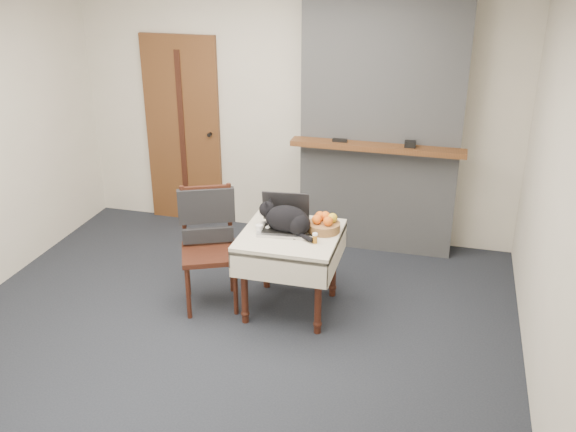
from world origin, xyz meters
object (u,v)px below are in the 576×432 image
(cream_jar, at_px, (259,229))
(laptop, at_px, (284,220))
(pill_bottle, at_px, (315,238))
(fruit_basket, at_px, (324,224))
(cat, at_px, (288,220))
(chair, at_px, (208,230))
(door, at_px, (183,131))
(side_table, at_px, (291,246))

(cream_jar, bearing_deg, laptop, 37.05)
(pill_bottle, height_order, fruit_basket, fruit_basket)
(laptop, xyz_separation_m, cat, (0.05, -0.06, 0.04))
(laptop, bearing_deg, chair, -178.94)
(cat, height_order, chair, chair)
(pill_bottle, bearing_deg, door, 137.22)
(chair, bearing_deg, pill_bottle, -31.28)
(side_table, xyz_separation_m, cream_jar, (-0.25, -0.06, 0.15))
(side_table, relative_size, cream_jar, 11.64)
(side_table, relative_size, fruit_basket, 2.96)
(fruit_basket, relative_size, chair, 0.26)
(cat, xyz_separation_m, pill_bottle, (0.26, -0.14, -0.07))
(cream_jar, relative_size, chair, 0.07)
(side_table, bearing_deg, fruit_basket, 23.35)
(cream_jar, height_order, pill_bottle, pill_bottle)
(cream_jar, xyz_separation_m, fruit_basket, (0.50, 0.17, 0.03))
(door, bearing_deg, fruit_basket, -38.18)
(cat, bearing_deg, cream_jar, -152.50)
(door, bearing_deg, laptop, -44.39)
(cat, bearing_deg, door, 145.49)
(laptop, height_order, chair, chair)
(side_table, distance_m, laptop, 0.21)
(laptop, distance_m, cream_jar, 0.22)
(laptop, bearing_deg, fruit_basket, 0.20)
(laptop, height_order, pill_bottle, laptop)
(side_table, bearing_deg, pill_bottle, -29.15)
(cream_jar, bearing_deg, pill_bottle, -8.39)
(side_table, distance_m, cream_jar, 0.29)
(pill_bottle, relative_size, chair, 0.08)
(door, distance_m, fruit_basket, 2.35)
(chair, bearing_deg, door, 95.20)
(cream_jar, xyz_separation_m, pill_bottle, (0.48, -0.07, 0.01))
(pill_bottle, bearing_deg, cream_jar, 171.61)
(cat, relative_size, fruit_basket, 1.93)
(pill_bottle, bearing_deg, side_table, 150.85)
(door, xyz_separation_m, cream_jar, (1.34, -1.61, -0.27))
(door, distance_m, cream_jar, 2.11)
(laptop, relative_size, cream_jar, 6.27)
(laptop, distance_m, chair, 0.65)
(side_table, height_order, chair, chair)
(cream_jar, distance_m, pill_bottle, 0.48)
(laptop, relative_size, pill_bottle, 5.10)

